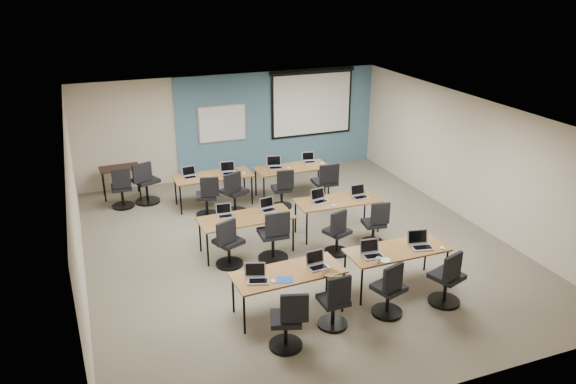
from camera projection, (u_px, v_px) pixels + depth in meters
name	position (u px, v px, depth m)	size (l,w,h in m)	color
floor	(296.00, 246.00, 11.22)	(8.00, 9.00, 0.02)	#6B6354
ceiling	(297.00, 114.00, 10.22)	(8.00, 9.00, 0.02)	white
wall_back	(233.00, 126.00, 14.63)	(8.00, 0.04, 2.70)	beige
wall_front	(434.00, 305.00, 6.82)	(8.00, 0.04, 2.70)	beige
wall_left	(75.00, 213.00, 9.39)	(0.04, 9.00, 2.70)	beige
wall_right	(469.00, 159.00, 12.05)	(0.04, 9.00, 2.70)	beige
blue_accent_panel	(278.00, 122.00, 15.02)	(5.50, 0.04, 2.70)	#3D5977
whiteboard	(222.00, 124.00, 14.43)	(1.28, 0.03, 0.98)	#BCBCBC
projector_screen	(312.00, 100.00, 15.08)	(2.40, 0.10, 1.82)	black
training_table_front_left	(288.00, 275.00, 8.81)	(1.76, 0.73, 0.73)	olive
training_table_front_right	(397.00, 252.00, 9.53)	(1.76, 0.73, 0.73)	olive
training_table_mid_left	(246.00, 219.00, 10.76)	(1.81, 0.76, 0.73)	olive
training_table_mid_right	(338.00, 202.00, 11.55)	(1.75, 0.73, 0.73)	brown
training_table_back_left	(213.00, 177.00, 12.94)	(1.79, 0.74, 0.73)	brown
training_table_back_right	(292.00, 169.00, 13.46)	(1.78, 0.74, 0.73)	brown
laptop_0	(257.00, 276.00, 8.55)	(0.33, 0.28, 0.25)	#A1A1AB
mouse_0	(273.00, 281.00, 8.52)	(0.06, 0.10, 0.04)	white
task_chair_0	(288.00, 325.00, 8.04)	(0.51, 0.49, 0.98)	black
laptop_1	(317.00, 263.00, 8.94)	(0.32, 0.27, 0.24)	silver
mouse_1	(332.00, 271.00, 8.80)	(0.05, 0.09, 0.03)	white
task_chair_1	(335.00, 305.00, 8.53)	(0.47, 0.47, 0.95)	black
laptop_2	(372.00, 252.00, 9.29)	(0.33, 0.28, 0.25)	silver
mouse_2	(389.00, 259.00, 9.16)	(0.06, 0.10, 0.03)	white
task_chair_2	(389.00, 294.00, 8.82)	(0.51, 0.50, 0.98)	black
laptop_3	(420.00, 243.00, 9.58)	(0.36, 0.31, 0.27)	silver
mouse_3	(442.00, 248.00, 9.53)	(0.07, 0.11, 0.04)	white
task_chair_3	(447.00, 282.00, 9.11)	(0.54, 0.52, 1.00)	black
laptop_4	(225.00, 213.00, 10.78)	(0.30, 0.25, 0.23)	#B2B2B2
mouse_4	(234.00, 220.00, 10.58)	(0.06, 0.09, 0.03)	white
task_chair_4	(228.00, 247.00, 10.29)	(0.54, 0.51, 0.99)	black
laptop_5	(268.00, 207.00, 11.06)	(0.30, 0.26, 0.23)	#B5B5C0
mouse_5	(276.00, 213.00, 10.89)	(0.06, 0.10, 0.04)	white
task_chair_5	(274.00, 240.00, 10.51)	(0.57, 0.57, 1.05)	black
laptop_6	(319.00, 198.00, 11.45)	(0.33, 0.28, 0.25)	#ABABAB
mouse_6	(334.00, 205.00, 11.25)	(0.06, 0.10, 0.03)	white
task_chair_6	(337.00, 236.00, 10.75)	(0.50, 0.48, 0.96)	black
laptop_7	(359.00, 194.00, 11.67)	(0.32, 0.28, 0.25)	#B2B2B5
mouse_7	(368.00, 198.00, 11.62)	(0.06, 0.09, 0.03)	white
task_chair_7	(375.00, 227.00, 11.13)	(0.46, 0.46, 0.95)	black
laptop_8	(190.00, 175.00, 12.79)	(0.31, 0.27, 0.24)	silver
mouse_8	(210.00, 178.00, 12.75)	(0.06, 0.09, 0.03)	white
task_chair_8	(207.00, 200.00, 12.40)	(0.50, 0.50, 0.98)	black
laptop_9	(229.00, 171.00, 13.03)	(0.34, 0.29, 0.26)	silver
mouse_9	(244.00, 173.00, 13.03)	(0.06, 0.09, 0.03)	white
task_chair_9	(234.00, 196.00, 12.52)	(0.60, 0.56, 1.03)	black
laptop_10	(275.00, 165.00, 13.41)	(0.36, 0.30, 0.27)	#B4B4B8
mouse_10	(289.00, 168.00, 13.37)	(0.06, 0.09, 0.03)	white
task_chair_10	(283.00, 192.00, 12.86)	(0.48, 0.48, 0.96)	black
laptop_11	(309.00, 160.00, 13.80)	(0.31, 0.26, 0.23)	#ABAAAF
mouse_11	(322.00, 163.00, 13.70)	(0.06, 0.10, 0.04)	white
task_chair_11	(325.00, 187.00, 13.02)	(0.58, 0.58, 1.05)	black
blue_mousepad	(285.00, 280.00, 8.57)	(0.24, 0.20, 0.01)	#1644A4
snack_bowl	(330.00, 274.00, 8.67)	(0.32, 0.32, 0.08)	brown
snack_plate	(385.00, 260.00, 9.14)	(0.18, 0.18, 0.01)	white
coffee_cup	(379.00, 260.00, 9.05)	(0.08, 0.08, 0.07)	beige
utility_table	(120.00, 171.00, 13.42)	(0.93, 0.52, 0.75)	black
spare_chair_a	(146.00, 186.00, 13.11)	(0.61, 0.57, 1.05)	black
spare_chair_b	(122.00, 191.00, 12.86)	(0.51, 0.51, 0.99)	black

